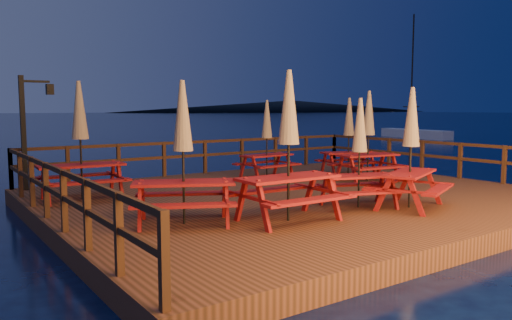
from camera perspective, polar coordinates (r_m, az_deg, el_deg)
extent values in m
plane|color=black|center=(12.75, 4.84, -5.62)|extent=(500.00, 500.00, 0.00)
cube|color=#422715|center=(12.71, 4.85, -4.74)|extent=(12.00, 10.00, 0.40)
cylinder|color=#3C2513|center=(14.70, -24.89, -5.80)|extent=(0.24, 0.24, 1.40)
cylinder|color=#3C2513|center=(9.84, 22.49, -11.38)|extent=(0.24, 0.24, 1.40)
cylinder|color=#3C2513|center=(16.55, -5.39, -3.99)|extent=(0.24, 0.24, 1.40)
cylinder|color=#3C2513|center=(19.86, 8.84, -2.36)|extent=(0.24, 0.24, 1.40)
cube|color=#3C2513|center=(16.56, -5.88, 2.11)|extent=(11.70, 0.06, 0.09)
cube|color=#3C2513|center=(16.59, -5.86, 0.58)|extent=(11.70, 0.06, 0.09)
cube|color=#3C2513|center=(14.92, -21.79, -0.64)|extent=(0.10, 0.10, 1.10)
cube|color=#3C2513|center=(16.60, -5.86, 0.39)|extent=(0.10, 0.10, 1.10)
cube|color=#3C2513|center=(19.29, 6.41, 1.16)|extent=(0.10, 0.10, 1.10)
cube|color=#3C2513|center=(9.91, -22.15, -0.89)|extent=(0.06, 9.70, 0.09)
cube|color=#3C2513|center=(9.97, -22.05, -3.43)|extent=(0.06, 9.70, 0.09)
cube|color=#3C2513|center=(6.33, -14.14, -8.96)|extent=(0.10, 0.10, 1.10)
cube|color=#3C2513|center=(9.98, -22.04, -3.75)|extent=(0.10, 0.10, 1.10)
cube|color=#3C2513|center=(13.76, -25.62, -1.33)|extent=(0.10, 0.10, 1.10)
cube|color=#3C2513|center=(16.88, 20.39, 1.84)|extent=(0.06, 9.70, 0.09)
cube|color=#3C2513|center=(16.91, 20.34, 0.34)|extent=(0.06, 9.70, 0.09)
cube|color=#3C2513|center=(16.92, 20.33, 0.15)|extent=(0.10, 0.10, 1.10)
cube|color=#3C2513|center=(19.39, 10.90, 1.12)|extent=(0.10, 0.10, 1.10)
cube|color=black|center=(14.39, -25.04, 2.79)|extent=(0.12, 0.12, 3.00)
cube|color=black|center=(14.45, -23.90, 8.21)|extent=(0.70, 0.06, 0.06)
cube|color=black|center=(14.52, -22.50, 7.47)|extent=(0.18, 0.18, 0.28)
sphere|color=#FFB766|center=(14.52, -22.50, 7.47)|extent=(0.14, 0.14, 0.14)
ellipsoid|color=black|center=(307.66, 4.13, 6.16)|extent=(230.40, 86.40, 7.00)
cube|color=white|center=(44.56, 17.72, 2.75)|extent=(2.18, 7.22, 0.92)
cylinder|color=black|center=(44.90, 17.40, 9.21)|extent=(0.12, 0.12, 10.17)
cylinder|color=black|center=(44.81, 17.30, 5.83)|extent=(0.33, 1.82, 0.08)
cube|color=maroon|center=(11.28, 17.19, -1.43)|extent=(1.95, 1.36, 0.05)
cube|color=maroon|center=(11.49, 14.22, -2.74)|extent=(1.78, 0.97, 0.05)
cube|color=maroon|center=(11.18, 20.14, -3.16)|extent=(1.78, 0.97, 0.05)
cube|color=maroon|center=(10.71, 14.34, -3.79)|extent=(0.10, 0.12, 0.76)
cube|color=maroon|center=(10.53, 17.80, -4.05)|extent=(0.10, 0.12, 0.76)
cube|color=maroon|center=(12.14, 16.54, -2.71)|extent=(0.10, 0.12, 0.76)
cube|color=maroon|center=(11.98, 19.61, -2.92)|extent=(0.10, 0.12, 0.76)
cylinder|color=black|center=(11.23, 17.27, 1.12)|extent=(0.04, 0.04, 2.52)
cone|color=tan|center=(11.19, 17.38, 4.73)|extent=(0.36, 0.36, 1.26)
sphere|color=black|center=(11.20, 17.47, 7.72)|extent=(0.07, 0.07, 0.07)
cube|color=maroon|center=(9.53, 3.72, -2.02)|extent=(2.02, 0.81, 0.06)
cube|color=maroon|center=(10.11, 1.40, -3.46)|extent=(2.01, 0.34, 0.06)
cube|color=maroon|center=(9.07, 6.30, -4.59)|extent=(2.01, 0.34, 0.06)
cube|color=maroon|center=(9.42, -1.70, -4.68)|extent=(0.07, 0.11, 0.84)
cube|color=maroon|center=(8.82, 0.85, -5.41)|extent=(0.07, 0.11, 0.84)
cube|color=maroon|center=(10.40, 6.12, -3.70)|extent=(0.07, 0.11, 0.84)
cube|color=maroon|center=(9.85, 8.88, -4.28)|extent=(0.07, 0.11, 0.84)
cylinder|color=black|center=(9.47, 3.75, 1.32)|extent=(0.05, 0.05, 2.78)
cone|color=tan|center=(9.44, 3.78, 6.04)|extent=(0.40, 0.40, 1.39)
sphere|color=black|center=(9.46, 3.81, 9.95)|extent=(0.08, 0.08, 0.08)
cube|color=maroon|center=(12.46, -19.34, -0.57)|extent=(1.99, 0.88, 0.05)
cube|color=maroon|center=(13.13, -19.86, -1.70)|extent=(1.96, 0.43, 0.05)
cube|color=maroon|center=(11.87, -18.64, -2.44)|extent=(1.96, 0.43, 0.05)
cube|color=maroon|center=(12.72, -23.18, -2.43)|extent=(0.07, 0.11, 0.81)
cube|color=maroon|center=(12.02, -22.71, -2.88)|extent=(0.07, 0.11, 0.81)
cube|color=maroon|center=(13.04, -16.10, -1.99)|extent=(0.07, 0.11, 0.81)
cube|color=maroon|center=(12.35, -15.25, -2.39)|extent=(0.07, 0.11, 0.81)
cylinder|color=black|center=(12.41, -19.42, 1.91)|extent=(0.05, 0.05, 2.70)
cone|color=tan|center=(12.39, -19.54, 5.40)|extent=(0.39, 0.39, 1.35)
sphere|color=black|center=(12.40, -19.65, 8.30)|extent=(0.08, 0.08, 0.08)
cube|color=maroon|center=(11.03, 11.67, -1.80)|extent=(1.78, 1.16, 0.05)
cube|color=maroon|center=(11.56, 10.40, -2.80)|extent=(1.65, 0.79, 0.05)
cube|color=maroon|center=(10.59, 13.00, -3.66)|extent=(1.65, 0.79, 0.05)
cube|color=maroon|center=(11.07, 7.73, -3.51)|extent=(0.08, 0.11, 0.69)
cube|color=maroon|center=(10.52, 9.03, -4.03)|extent=(0.08, 0.11, 0.69)
cube|color=maroon|center=(11.67, 13.99, -3.14)|extent=(0.08, 0.11, 0.69)
cube|color=maroon|center=(11.15, 15.51, -3.60)|extent=(0.08, 0.11, 0.69)
cylinder|color=black|center=(10.98, 11.72, 0.58)|extent=(0.04, 0.04, 2.30)
cone|color=tan|center=(10.94, 11.80, 3.94)|extent=(0.33, 0.33, 1.15)
sphere|color=black|center=(10.94, 11.86, 6.73)|extent=(0.06, 0.06, 0.06)
cube|color=maroon|center=(9.36, -8.28, -2.59)|extent=(1.99, 1.48, 0.05)
cube|color=maroon|center=(10.02, -8.24, -3.82)|extent=(1.79, 1.09, 0.05)
cube|color=maroon|center=(8.80, -8.26, -5.19)|extent=(1.79, 1.09, 0.05)
cube|color=maroon|center=(9.79, -12.79, -4.60)|extent=(0.10, 0.12, 0.78)
cube|color=maroon|center=(9.12, -13.14, -5.38)|extent=(0.10, 0.12, 0.78)
cube|color=maroon|center=(9.79, -3.68, -4.47)|extent=(0.10, 0.12, 0.78)
cube|color=maroon|center=(9.12, -3.34, -5.24)|extent=(0.10, 0.12, 0.78)
cylinder|color=black|center=(9.29, -8.32, 0.56)|extent=(0.05, 0.05, 2.59)
cone|color=tan|center=(9.26, -8.39, 5.03)|extent=(0.37, 0.37, 1.29)
sphere|color=black|center=(9.27, -8.45, 8.74)|extent=(0.07, 0.07, 0.07)
cube|color=maroon|center=(15.05, 12.67, 0.55)|extent=(1.94, 0.97, 0.05)
cube|color=maroon|center=(15.56, 11.20, -0.38)|extent=(1.88, 0.55, 0.05)
cube|color=maroon|center=(14.62, 14.17, -0.86)|extent=(1.88, 0.55, 0.05)
cube|color=maroon|center=(14.89, 9.50, -0.94)|extent=(0.08, 0.11, 0.77)
cube|color=maroon|center=(14.35, 11.10, -1.23)|extent=(0.08, 0.11, 0.77)
cube|color=maroon|center=(15.85, 14.02, -0.62)|extent=(0.08, 0.11, 0.77)
cube|color=maroon|center=(15.34, 15.67, -0.88)|extent=(0.08, 0.11, 0.77)
cylinder|color=black|center=(15.01, 12.71, 2.51)|extent=(0.05, 0.05, 2.58)
cone|color=tan|center=(14.99, 12.78, 5.26)|extent=(0.37, 0.37, 1.29)
sphere|color=black|center=(15.00, 12.83, 7.55)|extent=(0.07, 0.07, 0.07)
cube|color=maroon|center=(15.45, 1.24, 0.55)|extent=(1.72, 0.79, 0.05)
cube|color=maroon|center=(15.91, -0.07, -0.30)|extent=(1.69, 0.40, 0.05)
cube|color=maroon|center=(15.07, 2.62, -0.66)|extent=(1.69, 0.40, 0.05)
cube|color=maroon|center=(15.29, -1.49, -0.82)|extent=(0.06, 0.10, 0.70)
cube|color=maroon|center=(14.81, -0.03, -1.04)|extent=(0.06, 0.10, 0.70)
cube|color=maroon|center=(16.18, 2.40, -0.45)|extent=(0.06, 0.10, 0.70)
cube|color=maroon|center=(15.73, 3.89, -0.64)|extent=(0.06, 0.10, 0.70)
cylinder|color=black|center=(15.42, 1.25, 2.27)|extent=(0.04, 0.04, 2.32)
cone|color=tan|center=(15.39, 1.25, 4.69)|extent=(0.33, 0.33, 1.16)
sphere|color=black|center=(15.39, 1.26, 6.69)|extent=(0.07, 0.07, 0.07)
cube|color=maroon|center=(16.32, 10.52, 0.83)|extent=(1.85, 1.12, 0.05)
cube|color=maroon|center=(16.85, 9.54, 0.02)|extent=(1.74, 0.74, 0.05)
cube|color=maroon|center=(15.85, 11.52, -0.39)|extent=(1.74, 0.74, 0.05)
cube|color=maroon|center=(16.30, 7.74, -0.40)|extent=(0.08, 0.11, 0.72)
cube|color=maroon|center=(15.74, 8.77, -0.65)|extent=(0.08, 0.11, 0.72)
cube|color=maroon|center=(16.99, 12.10, -0.22)|extent=(0.08, 0.11, 0.72)
cube|color=maroon|center=(16.45, 13.23, -0.45)|extent=(0.08, 0.11, 0.72)
cylinder|color=black|center=(16.29, 10.55, 2.52)|extent=(0.04, 0.04, 2.41)
cone|color=tan|center=(16.26, 10.60, 4.89)|extent=(0.35, 0.35, 1.20)
sphere|color=black|center=(16.26, 10.64, 6.86)|extent=(0.07, 0.07, 0.07)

